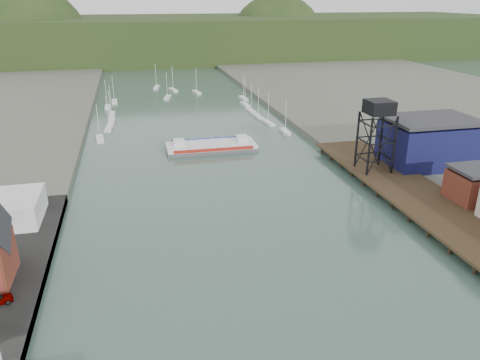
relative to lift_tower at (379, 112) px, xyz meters
name	(u,v)px	position (x,y,z in m)	size (l,w,h in m)	color
east_pier	(412,191)	(2.00, -13.00, -13.75)	(14.00, 70.00, 2.45)	black
lift_tower	(379,112)	(0.00, 0.00, 0.00)	(6.50, 6.50, 16.00)	black
blue_shed	(428,142)	(15.00, 2.00, -8.59)	(20.50, 14.50, 11.30)	#0C0F38
marina_sailboats	(181,108)	(-34.92, 80.46, -15.30)	(57.71, 92.65, 0.90)	silver
distant_hills	(148,41)	(-38.98, 243.35, -5.27)	(500.00, 120.00, 80.00)	#203216
chain_ferry	(211,146)	(-32.47, 29.40, -14.65)	(24.22, 10.08, 3.48)	#4D4D50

